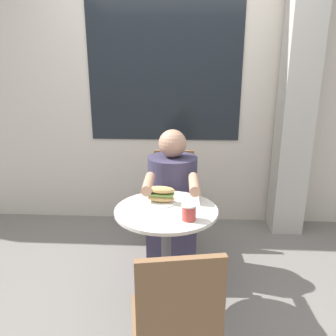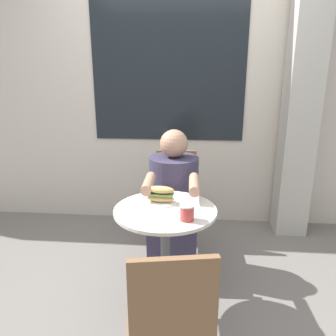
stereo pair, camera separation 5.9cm
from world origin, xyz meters
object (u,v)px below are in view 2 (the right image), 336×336
Objects in this scene: cafe_table at (165,239)px; diner_chair at (176,191)px; empty_chair_across at (171,320)px; drink_cup at (187,212)px; sandwich_on_plate at (161,195)px; seated_diner at (173,213)px.

diner_chair is (0.01, 0.86, -0.01)m from cafe_table.
diner_chair and empty_chair_across have the same top height.
drink_cup is (0.12, -1.01, 0.26)m from diner_chair.
sandwich_on_plate is (-0.12, 0.77, 0.26)m from empty_chair_across.
drink_cup is at bearing 74.63° from empty_chair_across.
diner_chair is 1.00× the size of empty_chair_across.
seated_diner is 0.73m from drink_cup.
diner_chair is at bearing 89.25° from cafe_table.
empty_chair_across is (0.09, -0.68, -0.01)m from cafe_table.
cafe_table is at bearing 87.15° from empty_chair_across.
diner_chair is 1.54m from empty_chair_across.
seated_diner is 1.19m from empty_chair_across.
cafe_table is at bearing 87.25° from seated_diner.
sandwich_on_plate is at bearing 85.24° from diner_chair.
diner_chair is at bearing 86.41° from sandwich_on_plate.
diner_chair reaches higher than cafe_table.
cafe_table is 0.65× the size of seated_diner.
diner_chair is 4.71× the size of sandwich_on_plate.
diner_chair is 0.82m from sandwich_on_plate.
seated_diner is at bearing 89.27° from diner_chair.
seated_diner is (0.01, 0.51, -0.05)m from cafe_table.
sandwich_on_plate is at bearing 81.88° from seated_diner.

